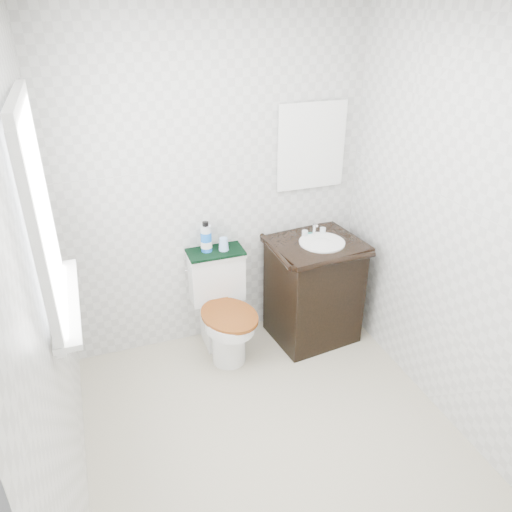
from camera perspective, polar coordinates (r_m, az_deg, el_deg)
floor at (r=3.24m, az=2.33°, el=-20.27°), size 2.40×2.40×0.00m
wall_back at (r=3.52m, az=-4.61°, el=7.56°), size 2.40×0.00×2.40m
wall_front at (r=1.68m, az=19.63°, el=-20.38°), size 2.40×0.00×2.40m
wall_left at (r=2.35m, az=-22.95°, el=-5.67°), size 0.00×2.40×2.40m
wall_right at (r=3.04m, az=22.41°, el=2.11°), size 0.00×2.40×2.40m
window at (r=2.42m, az=-23.67°, el=4.54°), size 0.02×0.70×0.90m
mirror at (r=3.66m, az=6.32°, el=12.38°), size 0.50×0.02×0.60m
toilet at (r=3.71m, az=-3.90°, el=-6.32°), size 0.46×0.66×0.76m
vanity at (r=3.82m, az=6.62°, el=-3.65°), size 0.70×0.62×0.92m
trash_bin at (r=3.92m, az=-4.34°, el=-7.69°), size 0.22×0.19×0.28m
towel at (r=3.59m, az=-4.65°, el=0.47°), size 0.40×0.22×0.02m
mouthwash_bottle at (r=3.54m, az=-5.73°, el=2.07°), size 0.08×0.08×0.23m
cup at (r=3.57m, az=-3.72°, el=1.37°), size 0.07×0.07×0.09m
soap_bar at (r=3.74m, az=6.16°, el=2.57°), size 0.06×0.04×0.02m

